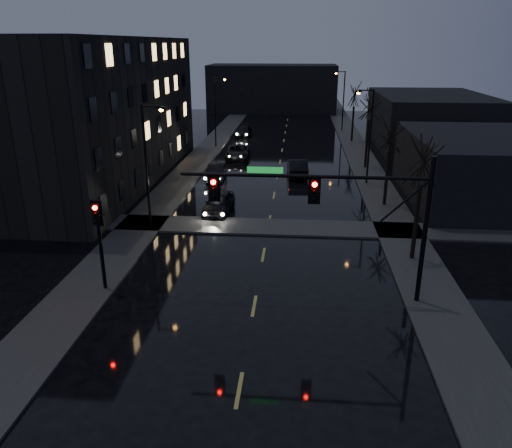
% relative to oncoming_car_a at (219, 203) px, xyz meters
% --- Properties ---
extents(ground, '(160.00, 160.00, 0.00)m').
position_rel_oncoming_car_a_xyz_m(ground, '(3.72, -21.26, -0.75)').
color(ground, black).
rests_on(ground, ground).
extents(sidewalk_left, '(3.00, 140.00, 0.12)m').
position_rel_oncoming_car_a_xyz_m(sidewalk_left, '(-4.78, 13.74, -0.69)').
color(sidewalk_left, '#2D2D2B').
rests_on(sidewalk_left, ground).
extents(sidewalk_right, '(3.00, 140.00, 0.12)m').
position_rel_oncoming_car_a_xyz_m(sidewalk_right, '(12.22, 13.74, -0.69)').
color(sidewalk_right, '#2D2D2B').
rests_on(sidewalk_right, ground).
extents(sidewalk_cross, '(40.00, 3.00, 0.12)m').
position_rel_oncoming_car_a_xyz_m(sidewalk_cross, '(3.72, -2.76, -0.69)').
color(sidewalk_cross, '#2D2D2B').
rests_on(sidewalk_cross, ground).
extents(apartment_block, '(12.00, 30.00, 12.00)m').
position_rel_oncoming_car_a_xyz_m(apartment_block, '(-12.78, 8.74, 5.25)').
color(apartment_block, black).
rests_on(apartment_block, ground).
extents(commercial_right_near, '(10.00, 14.00, 5.00)m').
position_rel_oncoming_car_a_xyz_m(commercial_right_near, '(19.22, 4.74, 1.75)').
color(commercial_right_near, black).
rests_on(commercial_right_near, ground).
extents(commercial_right_far, '(12.00, 18.00, 6.00)m').
position_rel_oncoming_car_a_xyz_m(commercial_right_far, '(20.72, 26.74, 2.25)').
color(commercial_right_far, black).
rests_on(commercial_right_far, ground).
extents(far_block, '(22.00, 10.00, 8.00)m').
position_rel_oncoming_car_a_xyz_m(far_block, '(0.72, 56.74, 3.25)').
color(far_block, black).
rests_on(far_block, ground).
extents(signal_mast, '(11.11, 0.41, 7.00)m').
position_rel_oncoming_car_a_xyz_m(signal_mast, '(7.57, -12.26, 4.12)').
color(signal_mast, black).
rests_on(signal_mast, ground).
extents(signal_pole_left, '(0.35, 0.41, 4.53)m').
position_rel_oncoming_car_a_xyz_m(signal_pole_left, '(-3.78, -12.26, 2.26)').
color(signal_pole_left, black).
rests_on(signal_pole_left, ground).
extents(tree_near, '(3.52, 3.52, 8.08)m').
position_rel_oncoming_car_a_xyz_m(tree_near, '(12.12, -7.26, 5.47)').
color(tree_near, black).
rests_on(tree_near, ground).
extents(tree_mid_a, '(3.30, 3.30, 7.58)m').
position_rel_oncoming_car_a_xyz_m(tree_mid_a, '(12.12, 2.74, 5.08)').
color(tree_mid_a, black).
rests_on(tree_mid_a, ground).
extents(tree_mid_b, '(3.74, 3.74, 8.59)m').
position_rel_oncoming_car_a_xyz_m(tree_mid_b, '(12.12, 14.74, 5.86)').
color(tree_mid_b, black).
rests_on(tree_mid_b, ground).
extents(tree_far, '(3.43, 3.43, 7.88)m').
position_rel_oncoming_car_a_xyz_m(tree_far, '(12.12, 28.74, 5.31)').
color(tree_far, black).
rests_on(tree_far, ground).
extents(streetlight_l_near, '(1.53, 0.28, 8.00)m').
position_rel_oncoming_car_a_xyz_m(streetlight_l_near, '(-3.86, -3.26, 4.02)').
color(streetlight_l_near, black).
rests_on(streetlight_l_near, ground).
extents(streetlight_l_far, '(1.53, 0.28, 8.00)m').
position_rel_oncoming_car_a_xyz_m(streetlight_l_far, '(-3.86, 23.74, 4.02)').
color(streetlight_l_far, black).
rests_on(streetlight_l_far, ground).
extents(streetlight_r_mid, '(1.53, 0.28, 8.00)m').
position_rel_oncoming_car_a_xyz_m(streetlight_r_mid, '(11.31, 8.74, 4.02)').
color(streetlight_r_mid, black).
rests_on(streetlight_r_mid, ground).
extents(streetlight_r_far, '(1.53, 0.28, 8.00)m').
position_rel_oncoming_car_a_xyz_m(streetlight_r_far, '(11.31, 36.74, 4.02)').
color(streetlight_r_far, black).
rests_on(streetlight_r_far, ground).
extents(oncoming_car_a, '(2.10, 4.52, 1.50)m').
position_rel_oncoming_car_a_xyz_m(oncoming_car_a, '(0.00, 0.00, 0.00)').
color(oncoming_car_a, black).
rests_on(oncoming_car_a, ground).
extents(oncoming_car_b, '(1.51, 4.16, 1.36)m').
position_rel_oncoming_car_a_xyz_m(oncoming_car_b, '(-1.69, 9.24, -0.07)').
color(oncoming_car_b, black).
rests_on(oncoming_car_b, ground).
extents(oncoming_car_c, '(2.60, 5.28, 1.44)m').
position_rel_oncoming_car_a_xyz_m(oncoming_car_c, '(-0.80, 17.99, -0.03)').
color(oncoming_car_c, black).
rests_on(oncoming_car_c, ground).
extents(oncoming_car_d, '(1.92, 4.60, 1.33)m').
position_rel_oncoming_car_a_xyz_m(oncoming_car_d, '(-1.63, 31.23, -0.09)').
color(oncoming_car_d, black).
rests_on(oncoming_car_d, ground).
extents(lead_car, '(2.06, 4.98, 1.60)m').
position_rel_oncoming_car_a_xyz_m(lead_car, '(5.52, 11.09, 0.05)').
color(lead_car, black).
rests_on(lead_car, ground).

